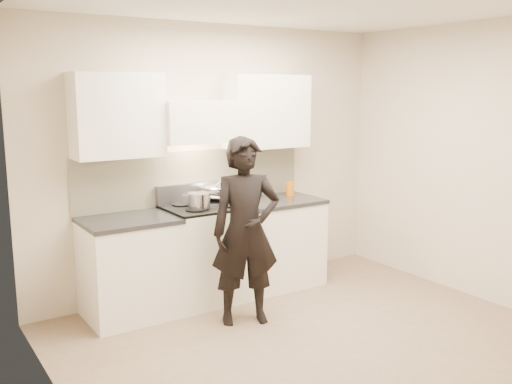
% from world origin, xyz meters
% --- Properties ---
extents(ground_plane, '(4.00, 4.00, 0.00)m').
position_xyz_m(ground_plane, '(0.00, 0.00, 0.00)').
color(ground_plane, '#857157').
extents(room_shell, '(4.04, 3.54, 2.70)m').
position_xyz_m(room_shell, '(-0.06, 0.37, 1.60)').
color(room_shell, beige).
rests_on(room_shell, ground).
extents(stove, '(0.76, 0.65, 0.96)m').
position_xyz_m(stove, '(-0.30, 1.42, 0.47)').
color(stove, white).
rests_on(stove, ground).
extents(counter_right, '(0.92, 0.67, 0.92)m').
position_xyz_m(counter_right, '(0.53, 1.43, 0.46)').
color(counter_right, white).
rests_on(counter_right, ground).
extents(counter_left, '(0.82, 0.67, 0.92)m').
position_xyz_m(counter_left, '(-1.08, 1.43, 0.46)').
color(counter_left, white).
rests_on(counter_left, ground).
extents(wok, '(0.36, 0.44, 0.29)m').
position_xyz_m(wok, '(-0.10, 1.55, 1.06)').
color(wok, '#B4B3BE').
rests_on(wok, stove).
extents(stock_pot, '(0.28, 0.28, 0.14)m').
position_xyz_m(stock_pot, '(-0.42, 1.32, 1.03)').
color(stock_pot, '#B4B3BE').
rests_on(stock_pot, stove).
extents(utensil_crock, '(0.12, 0.12, 0.32)m').
position_xyz_m(utensil_crock, '(0.30, 1.62, 1.02)').
color(utensil_crock, '#9294A2').
rests_on(utensil_crock, counter_right).
extents(spice_jar, '(0.04, 0.04, 0.10)m').
position_xyz_m(spice_jar, '(0.34, 1.58, 0.97)').
color(spice_jar, orange).
rests_on(spice_jar, counter_right).
extents(oil_glass, '(0.09, 0.09, 0.16)m').
position_xyz_m(oil_glass, '(0.79, 1.51, 1.00)').
color(oil_glass, '#C35E0B').
rests_on(oil_glass, counter_right).
extents(person, '(0.71, 0.58, 1.66)m').
position_xyz_m(person, '(-0.26, 0.75, 0.83)').
color(person, black).
rests_on(person, ground).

